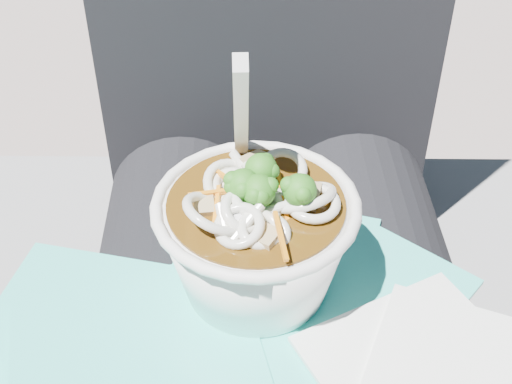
{
  "coord_description": "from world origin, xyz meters",
  "views": [
    {
      "loc": [
        -0.03,
        -0.38,
        1.04
      ],
      "look_at": [
        -0.02,
        0.0,
        0.72
      ],
      "focal_mm": 50.0,
      "sensor_mm": 36.0,
      "label": 1
    }
  ],
  "objects_px": {
    "plastic_bag": "(227,333)",
    "udon_bowl": "(256,233)",
    "person_body": "(275,266)",
    "lap": "(280,363)"
  },
  "relations": [
    {
      "from": "person_body",
      "to": "udon_bowl",
      "type": "relative_size",
      "value": 5.03
    },
    {
      "from": "lap",
      "to": "person_body",
      "type": "distance_m",
      "value": 0.1
    },
    {
      "from": "lap",
      "to": "plastic_bag",
      "type": "distance_m",
      "value": 0.11
    },
    {
      "from": "lap",
      "to": "plastic_bag",
      "type": "bearing_deg",
      "value": -139.43
    },
    {
      "from": "person_body",
      "to": "plastic_bag",
      "type": "bearing_deg",
      "value": -108.67
    },
    {
      "from": "person_body",
      "to": "plastic_bag",
      "type": "relative_size",
      "value": 2.41
    },
    {
      "from": "plastic_bag",
      "to": "udon_bowl",
      "type": "height_order",
      "value": "udon_bowl"
    },
    {
      "from": "plastic_bag",
      "to": "udon_bowl",
      "type": "xyz_separation_m",
      "value": [
        0.02,
        0.04,
        0.06
      ]
    },
    {
      "from": "lap",
      "to": "person_body",
      "type": "xyz_separation_m",
      "value": [
        0.0,
        0.09,
        0.03
      ]
    },
    {
      "from": "lap",
      "to": "udon_bowl",
      "type": "xyz_separation_m",
      "value": [
        -0.02,
        0.0,
        0.15
      ]
    }
  ]
}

